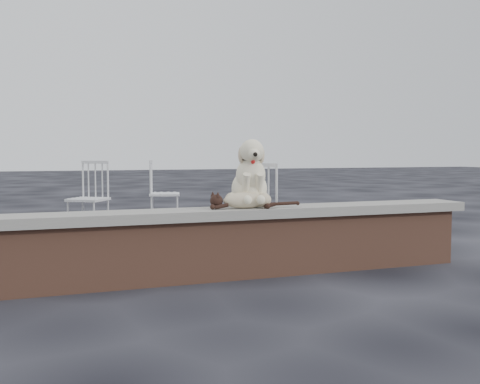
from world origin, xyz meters
name	(u,v)px	position (x,y,z in m)	size (l,w,h in m)	color
ground	(130,285)	(0.00, 0.00, 0.00)	(60.00, 60.00, 0.00)	black
brick_wall	(129,254)	(0.00, 0.00, 0.25)	(6.00, 0.30, 0.50)	brown
capstone	(129,217)	(0.00, 0.00, 0.54)	(6.20, 0.40, 0.08)	slate
dog	(249,173)	(1.05, 0.10, 0.87)	(0.38, 0.51, 0.59)	beige
cat	(247,199)	(0.97, -0.05, 0.66)	(0.91, 0.22, 0.16)	tan
chair_e	(165,193)	(1.06, 3.50, 0.47)	(0.56, 0.56, 0.94)	silver
chair_b	(88,198)	(-0.05, 2.93, 0.47)	(0.56, 0.56, 0.94)	silver
chair_c	(262,209)	(1.50, 0.90, 0.47)	(0.56, 0.56, 0.94)	silver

